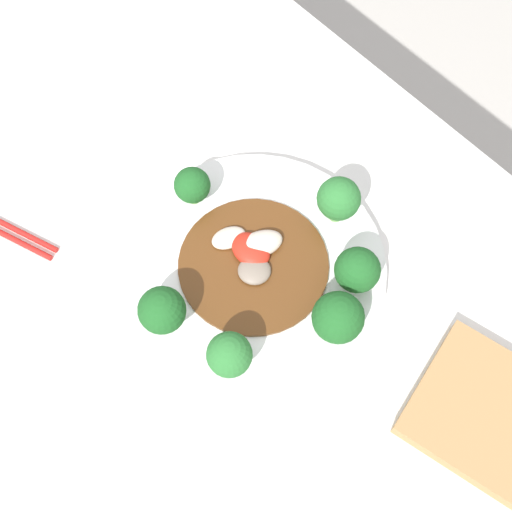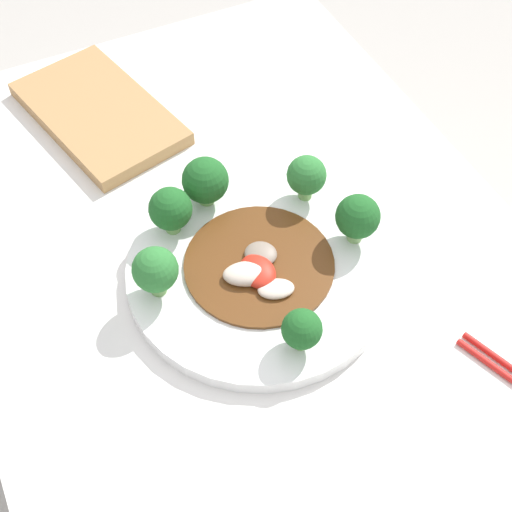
{
  "view_description": "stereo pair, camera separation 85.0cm",
  "coord_description": "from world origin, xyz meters",
  "px_view_note": "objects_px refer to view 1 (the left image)",
  "views": [
    {
      "loc": [
        0.31,
        -0.24,
        1.51
      ],
      "look_at": [
        0.04,
        0.0,
        0.77
      ],
      "focal_mm": 50.0,
      "sensor_mm": 36.0,
      "label": 1
    },
    {
      "loc": [
        -0.4,
        0.22,
        1.42
      ],
      "look_at": [
        0.04,
        0.0,
        0.77
      ],
      "focal_mm": 50.0,
      "sensor_mm": 36.0,
      "label": 2
    }
  ],
  "objects_px": {
    "broccoli_east": "(338,318)",
    "broccoli_northeast": "(357,270)",
    "broccoli_south": "(162,311)",
    "broccoli_west": "(192,186)",
    "stirfry_center": "(254,257)",
    "broccoli_southeast": "(229,355)",
    "plate": "(256,267)",
    "broccoli_north": "(339,199)"
  },
  "relations": [
    {
      "from": "broccoli_south",
      "to": "broccoli_southeast",
      "type": "xyz_separation_m",
      "value": [
        0.09,
        0.02,
        -0.0
      ]
    },
    {
      "from": "broccoli_southeast",
      "to": "broccoli_north",
      "type": "bearing_deg",
      "value": 104.5
    },
    {
      "from": "broccoli_south",
      "to": "stirfry_center",
      "type": "xyz_separation_m",
      "value": [
        0.01,
        0.13,
        -0.03
      ]
    },
    {
      "from": "broccoli_south",
      "to": "broccoli_north",
      "type": "height_order",
      "value": "same"
    },
    {
      "from": "plate",
      "to": "stirfry_center",
      "type": "height_order",
      "value": "stirfry_center"
    },
    {
      "from": "broccoli_east",
      "to": "broccoli_southeast",
      "type": "bearing_deg",
      "value": -112.19
    },
    {
      "from": "broccoli_northeast",
      "to": "broccoli_north",
      "type": "xyz_separation_m",
      "value": [
        -0.08,
        0.05,
        0.0
      ]
    },
    {
      "from": "broccoli_northeast",
      "to": "broccoli_west",
      "type": "bearing_deg",
      "value": -163.12
    },
    {
      "from": "plate",
      "to": "broccoli_north",
      "type": "distance_m",
      "value": 0.13
    },
    {
      "from": "plate",
      "to": "broccoli_west",
      "type": "distance_m",
      "value": 0.12
    },
    {
      "from": "plate",
      "to": "broccoli_north",
      "type": "height_order",
      "value": "broccoli_north"
    },
    {
      "from": "broccoli_southeast",
      "to": "broccoli_east",
      "type": "height_order",
      "value": "broccoli_east"
    },
    {
      "from": "broccoli_east",
      "to": "plate",
      "type": "bearing_deg",
      "value": -174.8
    },
    {
      "from": "broccoli_west",
      "to": "broccoli_east",
      "type": "xyz_separation_m",
      "value": [
        0.24,
        0.01,
        0.0
      ]
    },
    {
      "from": "broccoli_southeast",
      "to": "broccoli_northeast",
      "type": "relative_size",
      "value": 0.98
    },
    {
      "from": "stirfry_center",
      "to": "broccoli_northeast",
      "type": "bearing_deg",
      "value": 32.53
    },
    {
      "from": "broccoli_south",
      "to": "broccoli_northeast",
      "type": "distance_m",
      "value": 0.22
    },
    {
      "from": "broccoli_northeast",
      "to": "broccoli_north",
      "type": "relative_size",
      "value": 0.96
    },
    {
      "from": "broccoli_west",
      "to": "broccoli_east",
      "type": "distance_m",
      "value": 0.24
    },
    {
      "from": "broccoli_south",
      "to": "broccoli_east",
      "type": "relative_size",
      "value": 1.01
    },
    {
      "from": "broccoli_west",
      "to": "broccoli_north",
      "type": "bearing_deg",
      "value": 40.18
    },
    {
      "from": "broccoli_west",
      "to": "broccoli_northeast",
      "type": "height_order",
      "value": "broccoli_northeast"
    },
    {
      "from": "broccoli_east",
      "to": "broccoli_south",
      "type": "bearing_deg",
      "value": -134.23
    },
    {
      "from": "broccoli_north",
      "to": "broccoli_east",
      "type": "bearing_deg",
      "value": -45.1
    },
    {
      "from": "broccoli_west",
      "to": "broccoli_southeast",
      "type": "bearing_deg",
      "value": -29.34
    },
    {
      "from": "broccoli_east",
      "to": "broccoli_northeast",
      "type": "height_order",
      "value": "broccoli_east"
    },
    {
      "from": "plate",
      "to": "broccoli_north",
      "type": "bearing_deg",
      "value": 81.66
    },
    {
      "from": "broccoli_south",
      "to": "broccoli_east",
      "type": "height_order",
      "value": "same"
    },
    {
      "from": "broccoli_southeast",
      "to": "broccoli_east",
      "type": "bearing_deg",
      "value": 67.81
    },
    {
      "from": "plate",
      "to": "broccoli_east",
      "type": "xyz_separation_m",
      "value": [
        0.12,
        0.01,
        0.05
      ]
    },
    {
      "from": "stirfry_center",
      "to": "broccoli_east",
      "type": "bearing_deg",
      "value": 3.93
    },
    {
      "from": "plate",
      "to": "broccoli_south",
      "type": "xyz_separation_m",
      "value": [
        -0.01,
        -0.13,
        0.05
      ]
    },
    {
      "from": "broccoli_west",
      "to": "stirfry_center",
      "type": "height_order",
      "value": "broccoli_west"
    },
    {
      "from": "broccoli_southeast",
      "to": "broccoli_east",
      "type": "xyz_separation_m",
      "value": [
        0.05,
        0.11,
        -0.0
      ]
    },
    {
      "from": "broccoli_southeast",
      "to": "broccoli_west",
      "type": "bearing_deg",
      "value": 150.66
    },
    {
      "from": "plate",
      "to": "broccoli_west",
      "type": "height_order",
      "value": "broccoli_west"
    },
    {
      "from": "broccoli_west",
      "to": "broccoli_south",
      "type": "xyz_separation_m",
      "value": [
        0.1,
        -0.13,
        0.01
      ]
    },
    {
      "from": "broccoli_northeast",
      "to": "stirfry_center",
      "type": "relative_size",
      "value": 0.36
    },
    {
      "from": "broccoli_east",
      "to": "broccoli_north",
      "type": "relative_size",
      "value": 0.99
    },
    {
      "from": "plate",
      "to": "broccoli_northeast",
      "type": "distance_m",
      "value": 0.12
    },
    {
      "from": "plate",
      "to": "broccoli_northeast",
      "type": "xyz_separation_m",
      "value": [
        0.09,
        0.07,
        0.05
      ]
    },
    {
      "from": "broccoli_south",
      "to": "broccoli_east",
      "type": "xyz_separation_m",
      "value": [
        0.13,
        0.14,
        -0.0
      ]
    }
  ]
}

